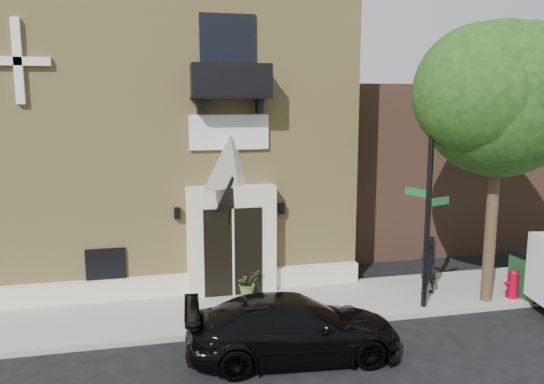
% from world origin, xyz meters
% --- Properties ---
extents(ground, '(120.00, 120.00, 0.00)m').
position_xyz_m(ground, '(0.00, 0.00, 0.00)').
color(ground, black).
rests_on(ground, ground).
extents(sidewalk, '(42.00, 3.00, 0.15)m').
position_xyz_m(sidewalk, '(1.00, 1.50, 0.07)').
color(sidewalk, gray).
rests_on(sidewalk, ground).
extents(church, '(12.20, 11.01, 9.30)m').
position_xyz_m(church, '(-2.99, 7.95, 4.63)').
color(church, tan).
rests_on(church, ground).
extents(neighbour_building, '(18.00, 8.00, 6.40)m').
position_xyz_m(neighbour_building, '(12.00, 9.00, 3.20)').
color(neighbour_building, brown).
rests_on(neighbour_building, ground).
extents(street_tree_left, '(4.97, 4.38, 7.77)m').
position_xyz_m(street_tree_left, '(6.03, 0.35, 5.87)').
color(street_tree_left, '#38281C').
rests_on(street_tree_left, sidewalk).
extents(black_sedan, '(4.99, 2.30, 1.41)m').
position_xyz_m(black_sedan, '(-0.22, -1.37, 0.71)').
color(black_sedan, black).
rests_on(black_sedan, ground).
extents(street_sign, '(1.09, 0.86, 5.65)m').
position_xyz_m(street_sign, '(4.02, 0.44, 3.00)').
color(street_sign, black).
rests_on(street_sign, sidewalk).
extents(fire_hydrant, '(0.48, 0.38, 0.84)m').
position_xyz_m(fire_hydrant, '(6.88, 0.47, 0.56)').
color(fire_hydrant, maroon).
rests_on(fire_hydrant, sidewalk).
extents(planter, '(0.89, 0.83, 0.79)m').
position_xyz_m(planter, '(-0.60, 2.34, 0.54)').
color(planter, '#4F652D').
rests_on(planter, sidewalk).
extents(pedestrian_near, '(0.74, 0.61, 1.76)m').
position_xyz_m(pedestrian_near, '(4.60, 1.27, 1.03)').
color(pedestrian_near, black).
rests_on(pedestrian_near, sidewalk).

